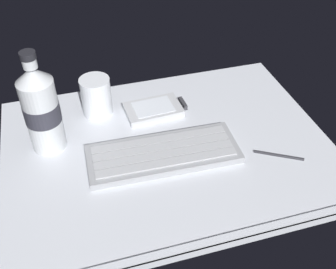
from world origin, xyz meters
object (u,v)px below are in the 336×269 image
(handheld_device, at_px, (156,109))
(water_bottle, at_px, (41,109))
(stylus_pen, at_px, (279,154))
(keyboard, at_px, (163,153))
(juice_cup, at_px, (96,98))

(handheld_device, height_order, water_bottle, water_bottle)
(stylus_pen, bearing_deg, keyboard, -165.22)
(handheld_device, relative_size, stylus_pen, 1.38)
(water_bottle, bearing_deg, stylus_pen, -20.13)
(keyboard, bearing_deg, handheld_device, 80.41)
(keyboard, xyz_separation_m, water_bottle, (-0.21, 0.09, 0.08))
(stylus_pen, bearing_deg, juice_cup, 173.59)
(keyboard, xyz_separation_m, stylus_pen, (0.21, -0.06, -0.00))
(juice_cup, bearing_deg, stylus_pen, -36.82)
(juice_cup, bearing_deg, keyboard, -60.60)
(keyboard, relative_size, juice_cup, 3.46)
(juice_cup, relative_size, stylus_pen, 0.89)
(juice_cup, height_order, stylus_pen, juice_cup)
(handheld_device, relative_size, juice_cup, 1.54)
(handheld_device, relative_size, water_bottle, 0.63)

